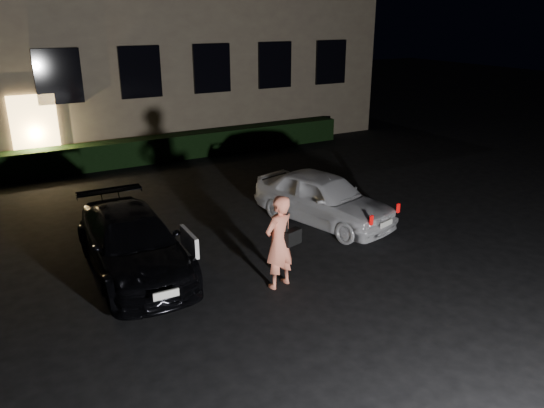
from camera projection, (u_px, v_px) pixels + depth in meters
ground at (324, 292)px, 9.80m from camera, size 80.00×80.00×0.00m
hedge at (150, 150)px, 18.25m from camera, size 15.00×0.70×0.85m
sedan at (133, 243)px, 10.43m from camera, size 1.83×4.27×1.20m
hatch at (323, 198)px, 12.88m from camera, size 2.43×3.97×1.26m
man at (279, 242)px, 9.74m from camera, size 0.82×0.59×1.80m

